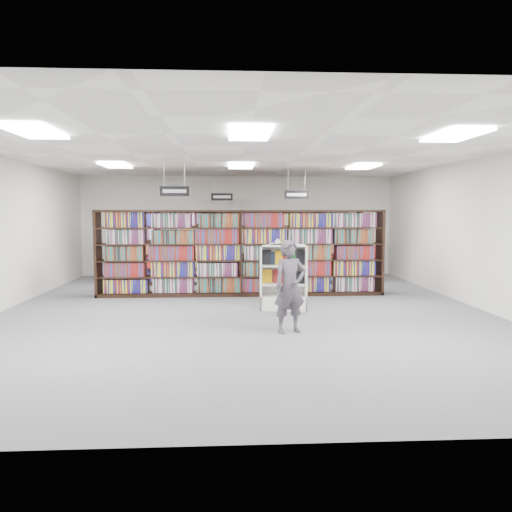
{
  "coord_description": "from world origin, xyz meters",
  "views": [
    {
      "loc": [
        -0.31,
        -10.22,
        2.04
      ],
      "look_at": [
        0.28,
        0.5,
        1.1
      ],
      "focal_mm": 35.0,
      "sensor_mm": 36.0,
      "label": 1
    }
  ],
  "objects": [
    {
      "name": "troffer_back_left",
      "position": [
        -3.0,
        2.0,
        3.16
      ],
      "size": [
        0.6,
        1.2,
        0.04
      ],
      "primitive_type": "cube",
      "color": "white",
      "rests_on": "ceiling"
    },
    {
      "name": "troffer_back_right",
      "position": [
        3.0,
        2.0,
        3.16
      ],
      "size": [
        0.6,
        1.2,
        0.04
      ],
      "primitive_type": "cube",
      "color": "white",
      "rests_on": "ceiling"
    },
    {
      "name": "floor",
      "position": [
        0.0,
        0.0,
        0.0
      ],
      "size": [
        12.0,
        12.0,
        0.0
      ],
      "primitive_type": "plane",
      "color": "#5B5B60",
      "rests_on": "ground"
    },
    {
      "name": "wall_back",
      "position": [
        0.0,
        6.0,
        1.6
      ],
      "size": [
        10.0,
        0.1,
        3.2
      ],
      "primitive_type": "cube",
      "color": "silver",
      "rests_on": "ground"
    },
    {
      "name": "bookshelf_row_far",
      "position": [
        0.0,
        5.7,
        1.05
      ],
      "size": [
        7.0,
        0.6,
        2.1
      ],
      "color": "black",
      "rests_on": "floor"
    },
    {
      "name": "troffer_back_center",
      "position": [
        0.0,
        2.0,
        3.16
      ],
      "size": [
        0.6,
        1.2,
        0.04
      ],
      "primitive_type": "cube",
      "color": "white",
      "rests_on": "ceiling"
    },
    {
      "name": "shopper",
      "position": [
        0.73,
        -1.91,
        0.79
      ],
      "size": [
        0.67,
        0.55,
        1.58
      ],
      "primitive_type": "imported",
      "rotation": [
        0.0,
        0.0,
        0.34
      ],
      "color": "#49434C",
      "rests_on": "floor"
    },
    {
      "name": "endcap_display",
      "position": [
        0.84,
        0.16,
        0.47
      ],
      "size": [
        1.02,
        0.58,
        1.37
      ],
      "rotation": [
        0.0,
        0.0,
        -0.09
      ],
      "color": "white",
      "rests_on": "floor"
    },
    {
      "name": "open_book",
      "position": [
        0.73,
        0.17,
        1.4
      ],
      "size": [
        0.7,
        0.46,
        0.13
      ],
      "rotation": [
        0.0,
        0.0,
        -0.12
      ],
      "color": "black",
      "rests_on": "endcap_display"
    },
    {
      "name": "troffer_front_right",
      "position": [
        3.0,
        -3.0,
        3.16
      ],
      "size": [
        0.6,
        1.2,
        0.04
      ],
      "primitive_type": "cube",
      "color": "white",
      "rests_on": "ceiling"
    },
    {
      "name": "ceiling",
      "position": [
        0.0,
        0.0,
        3.2
      ],
      "size": [
        10.0,
        12.0,
        0.1
      ],
      "primitive_type": "cube",
      "color": "silver",
      "rests_on": "wall_back"
    },
    {
      "name": "wall_right",
      "position": [
        5.0,
        0.0,
        1.6
      ],
      "size": [
        0.1,
        12.0,
        3.2
      ],
      "primitive_type": "cube",
      "color": "silver",
      "rests_on": "ground"
    },
    {
      "name": "troffer_front_center",
      "position": [
        0.0,
        -3.0,
        3.16
      ],
      "size": [
        0.6,
        1.2,
        0.04
      ],
      "primitive_type": "cube",
      "color": "white",
      "rests_on": "ceiling"
    },
    {
      "name": "wall_front",
      "position": [
        0.0,
        -6.0,
        1.6
      ],
      "size": [
        10.0,
        0.1,
        3.2
      ],
      "primitive_type": "cube",
      "color": "silver",
      "rests_on": "ground"
    },
    {
      "name": "aisle_sign_right",
      "position": [
        1.5,
        3.0,
        2.53
      ],
      "size": [
        0.65,
        0.02,
        0.8
      ],
      "color": "#B2B2B7",
      "rests_on": "ceiling"
    },
    {
      "name": "bookshelf_row_near",
      "position": [
        0.0,
        2.0,
        1.05
      ],
      "size": [
        7.0,
        0.6,
        2.1
      ],
      "color": "black",
      "rests_on": "floor"
    },
    {
      "name": "aisle_sign_center",
      "position": [
        -0.5,
        5.0,
        2.53
      ],
      "size": [
        0.65,
        0.02,
        0.8
      ],
      "color": "#B2B2B7",
      "rests_on": "ceiling"
    },
    {
      "name": "troffer_front_left",
      "position": [
        -3.0,
        -3.0,
        3.16
      ],
      "size": [
        0.6,
        1.2,
        0.04
      ],
      "primitive_type": "cube",
      "color": "white",
      "rests_on": "ceiling"
    },
    {
      "name": "bookshelf_row_mid",
      "position": [
        0.0,
        4.0,
        1.05
      ],
      "size": [
        7.0,
        0.6,
        2.1
      ],
      "color": "black",
      "rests_on": "floor"
    },
    {
      "name": "aisle_sign_left",
      "position": [
        -1.5,
        1.0,
        2.53
      ],
      "size": [
        0.65,
        0.02,
        0.8
      ],
      "color": "#B2B2B7",
      "rests_on": "ceiling"
    }
  ]
}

